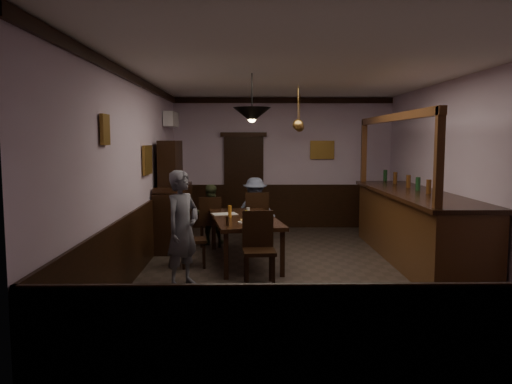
{
  "coord_description": "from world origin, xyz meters",
  "views": [
    {
      "loc": [
        -0.79,
        -7.47,
        2.03
      ],
      "look_at": [
        -0.66,
        0.93,
        1.15
      ],
      "focal_mm": 35.0,
      "sensor_mm": 36.0,
      "label": 1
    }
  ],
  "objects_px": {
    "chair_far_left": "(210,219)",
    "pendant_brass_far": "(300,127)",
    "chair_near": "(259,244)",
    "person_seated_left": "(210,214)",
    "sideboard": "(173,205)",
    "bar_counter": "(414,224)",
    "coffee_cup": "(267,219)",
    "person_seated_right": "(255,210)",
    "chair_side": "(189,236)",
    "soda_can": "(246,214)",
    "chair_far_right": "(257,216)",
    "person_standing": "(183,229)",
    "pendant_iron": "(252,115)",
    "pendant_brass_mid": "(298,125)",
    "dining_table": "(244,221)"
  },
  "relations": [
    {
      "from": "sideboard",
      "to": "pendant_iron",
      "type": "relative_size",
      "value": 2.82
    },
    {
      "from": "person_seated_right",
      "to": "bar_counter",
      "type": "bearing_deg",
      "value": 150.57
    },
    {
      "from": "coffee_cup",
      "to": "person_seated_right",
      "type": "bearing_deg",
      "value": 85.27
    },
    {
      "from": "soda_can",
      "to": "pendant_iron",
      "type": "xyz_separation_m",
      "value": [
        0.09,
        -0.74,
        1.58
      ]
    },
    {
      "from": "dining_table",
      "to": "person_seated_right",
      "type": "relative_size",
      "value": 1.81
    },
    {
      "from": "sideboard",
      "to": "pendant_brass_far",
      "type": "xyz_separation_m",
      "value": [
        2.51,
        1.34,
        1.49
      ]
    },
    {
      "from": "person_seated_left",
      "to": "person_seated_right",
      "type": "bearing_deg",
      "value": -179.81
    },
    {
      "from": "chair_far_left",
      "to": "chair_side",
      "type": "height_order",
      "value": "chair_far_left"
    },
    {
      "from": "bar_counter",
      "to": "person_seated_left",
      "type": "bearing_deg",
      "value": 157.68
    },
    {
      "from": "chair_side",
      "to": "sideboard",
      "type": "relative_size",
      "value": 0.46
    },
    {
      "from": "sideboard",
      "to": "bar_counter",
      "type": "xyz_separation_m",
      "value": [
        4.2,
        -1.14,
        -0.19
      ]
    },
    {
      "from": "sideboard",
      "to": "chair_far_right",
      "type": "bearing_deg",
      "value": 6.36
    },
    {
      "from": "chair_far_left",
      "to": "sideboard",
      "type": "bearing_deg",
      "value": 0.96
    },
    {
      "from": "soda_can",
      "to": "pendant_brass_far",
      "type": "height_order",
      "value": "pendant_brass_far"
    },
    {
      "from": "chair_far_left",
      "to": "pendant_brass_far",
      "type": "relative_size",
      "value": 1.19
    },
    {
      "from": "person_seated_left",
      "to": "pendant_brass_mid",
      "type": "relative_size",
      "value": 1.44
    },
    {
      "from": "dining_table",
      "to": "person_seated_left",
      "type": "height_order",
      "value": "person_seated_left"
    },
    {
      "from": "chair_far_left",
      "to": "pendant_brass_mid",
      "type": "height_order",
      "value": "pendant_brass_mid"
    },
    {
      "from": "pendant_brass_far",
      "to": "soda_can",
      "type": "bearing_deg",
      "value": -113.92
    },
    {
      "from": "pendant_iron",
      "to": "bar_counter",
      "type": "bearing_deg",
      "value": 16.25
    },
    {
      "from": "chair_far_right",
      "to": "person_standing",
      "type": "xyz_separation_m",
      "value": [
        -1.07,
        -2.72,
        0.24
      ]
    },
    {
      "from": "person_seated_right",
      "to": "pendant_brass_mid",
      "type": "distance_m",
      "value": 1.99
    },
    {
      "from": "chair_near",
      "to": "coffee_cup",
      "type": "bearing_deg",
      "value": 74.61
    },
    {
      "from": "pendant_brass_mid",
      "to": "pendant_brass_far",
      "type": "distance_m",
      "value": 1.7
    },
    {
      "from": "pendant_brass_mid",
      "to": "pendant_brass_far",
      "type": "height_order",
      "value": "same"
    },
    {
      "from": "chair_near",
      "to": "soda_can",
      "type": "distance_m",
      "value": 1.29
    },
    {
      "from": "chair_far_right",
      "to": "pendant_brass_far",
      "type": "relative_size",
      "value": 1.28
    },
    {
      "from": "person_seated_right",
      "to": "coffee_cup",
      "type": "bearing_deg",
      "value": 95.91
    },
    {
      "from": "chair_far_left",
      "to": "dining_table",
      "type": "bearing_deg",
      "value": 116.48
    },
    {
      "from": "chair_near",
      "to": "coffee_cup",
      "type": "distance_m",
      "value": 0.81
    },
    {
      "from": "chair_far_right",
      "to": "bar_counter",
      "type": "height_order",
      "value": "bar_counter"
    },
    {
      "from": "person_standing",
      "to": "pendant_iron",
      "type": "xyz_separation_m",
      "value": [
        0.97,
        0.61,
        1.59
      ]
    },
    {
      "from": "person_standing",
      "to": "bar_counter",
      "type": "height_order",
      "value": "bar_counter"
    },
    {
      "from": "bar_counter",
      "to": "dining_table",
      "type": "bearing_deg",
      "value": -179.89
    },
    {
      "from": "soda_can",
      "to": "chair_side",
      "type": "bearing_deg",
      "value": -162.39
    },
    {
      "from": "person_standing",
      "to": "bar_counter",
      "type": "relative_size",
      "value": 0.37
    },
    {
      "from": "chair_far_left",
      "to": "bar_counter",
      "type": "height_order",
      "value": "bar_counter"
    },
    {
      "from": "coffee_cup",
      "to": "pendant_brass_mid",
      "type": "distance_m",
      "value": 2.1
    },
    {
      "from": "chair_near",
      "to": "person_seated_left",
      "type": "bearing_deg",
      "value": 103.81
    },
    {
      "from": "chair_far_left",
      "to": "coffee_cup",
      "type": "relative_size",
      "value": 12.01
    },
    {
      "from": "coffee_cup",
      "to": "pendant_iron",
      "type": "height_order",
      "value": "pendant_iron"
    },
    {
      "from": "chair_far_left",
      "to": "coffee_cup",
      "type": "height_order",
      "value": "chair_far_left"
    },
    {
      "from": "coffee_cup",
      "to": "pendant_iron",
      "type": "bearing_deg",
      "value": -142.46
    },
    {
      "from": "bar_counter",
      "to": "pendant_brass_far",
      "type": "relative_size",
      "value": 5.41
    },
    {
      "from": "soda_can",
      "to": "sideboard",
      "type": "distance_m",
      "value": 1.83
    },
    {
      "from": "chair_side",
      "to": "pendant_brass_far",
      "type": "relative_size",
      "value": 1.14
    },
    {
      "from": "chair_near",
      "to": "chair_side",
      "type": "xyz_separation_m",
      "value": [
        -1.1,
        0.96,
        -0.06
      ]
    },
    {
      "from": "person_seated_right",
      "to": "pendant_brass_mid",
      "type": "height_order",
      "value": "pendant_brass_mid"
    },
    {
      "from": "dining_table",
      "to": "pendant_brass_mid",
      "type": "distance_m",
      "value": 2.04
    },
    {
      "from": "person_standing",
      "to": "pendant_brass_mid",
      "type": "bearing_deg",
      "value": -6.55
    }
  ]
}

